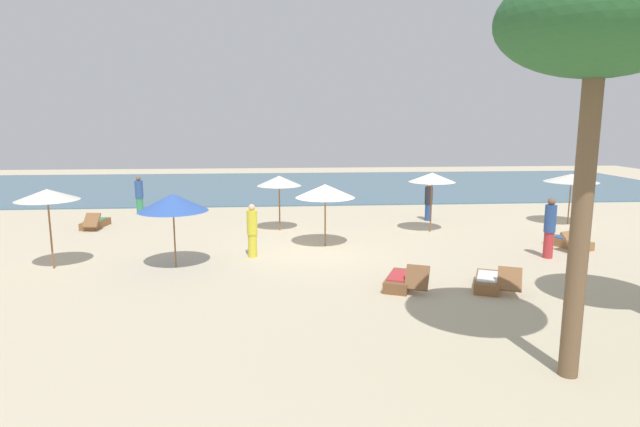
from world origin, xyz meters
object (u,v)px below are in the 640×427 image
object	(u,v)px
umbrella_4	(325,191)
lounger_0	(401,281)
person_3	(429,201)
umbrella_3	(432,177)
umbrella_1	(571,178)
person_1	(139,195)
umbrella_0	(47,195)
person_0	(550,228)
palm_2	(598,28)
lounger_2	(569,243)
umbrella_5	(279,181)
lounger_1	(95,223)
umbrella_2	(173,203)
person_2	(252,230)
lounger_3	(490,282)

from	to	relation	value
umbrella_4	lounger_0	bearing A→B (deg)	-71.39
person_3	umbrella_3	bearing A→B (deg)	-103.78
umbrella_1	person_1	bearing A→B (deg)	168.24
umbrella_0	lounger_0	bearing A→B (deg)	-14.59
person_0	palm_2	distance (m)	9.48
lounger_2	person_1	bearing A→B (deg)	154.36
umbrella_0	lounger_2	size ratio (longest dim) A/B	1.29
umbrella_5	lounger_1	size ratio (longest dim) A/B	1.21
umbrella_1	umbrella_2	size ratio (longest dim) A/B	0.98
umbrella_4	person_2	bearing A→B (deg)	-152.32
umbrella_4	person_0	size ratio (longest dim) A/B	1.12
umbrella_0	umbrella_2	bearing A→B (deg)	-2.37
umbrella_3	person_3	world-z (taller)	umbrella_3
umbrella_1	person_2	distance (m)	13.47
umbrella_2	umbrella_3	size ratio (longest dim) A/B	0.95
umbrella_2	lounger_0	xyz separation A→B (m)	(6.15, -2.37, -1.74)
lounger_2	umbrella_4	bearing A→B (deg)	173.82
umbrella_5	lounger_2	bearing A→B (deg)	-20.42
umbrella_5	person_3	bearing A→B (deg)	13.51
umbrella_0	umbrella_3	bearing A→B (deg)	18.50
person_0	lounger_2	bearing A→B (deg)	41.47
umbrella_2	lounger_3	bearing A→B (deg)	-17.44
umbrella_3	lounger_0	world-z (taller)	umbrella_3
lounger_0	lounger_1	world-z (taller)	lounger_0
umbrella_0	lounger_1	bearing A→B (deg)	97.33
person_2	palm_2	world-z (taller)	palm_2
umbrella_0	person_3	world-z (taller)	umbrella_0
umbrella_0	umbrella_1	world-z (taller)	umbrella_0
umbrella_3	lounger_2	xyz separation A→B (m)	(3.93, -2.90, -1.92)
lounger_2	person_1	xyz separation A→B (m)	(-16.03, 7.70, 0.70)
umbrella_3	person_3	xyz separation A→B (m)	(0.55, 2.24, -1.27)
lounger_3	person_1	size ratio (longest dim) A/B	1.03
umbrella_0	lounger_2	xyz separation A→B (m)	(16.29, 1.24, -1.98)
umbrella_4	person_1	xyz separation A→B (m)	(-7.85, 6.81, -1.02)
person_0	person_2	world-z (taller)	person_0
umbrella_2	person_2	size ratio (longest dim) A/B	1.29
umbrella_5	palm_2	bearing A→B (deg)	-68.65
umbrella_1	person_0	distance (m)	6.30
umbrella_5	lounger_0	size ratio (longest dim) A/B	1.21
lounger_0	person_2	bearing A→B (deg)	139.53
umbrella_5	umbrella_3	bearing A→B (deg)	-7.08
umbrella_2	person_1	size ratio (longest dim) A/B	1.25
person_2	umbrella_1	bearing A→B (deg)	18.59
person_2	umbrella_3	bearing A→B (deg)	26.21
lounger_2	person_1	world-z (taller)	person_1
umbrella_1	lounger_3	xyz separation A→B (m)	(-6.54, -7.92, -1.74)
umbrella_1	umbrella_3	bearing A→B (deg)	-170.57
umbrella_5	person_1	world-z (taller)	umbrella_5
lounger_3	person_3	bearing A→B (deg)	83.76
person_2	person_1	bearing A→B (deg)	124.06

